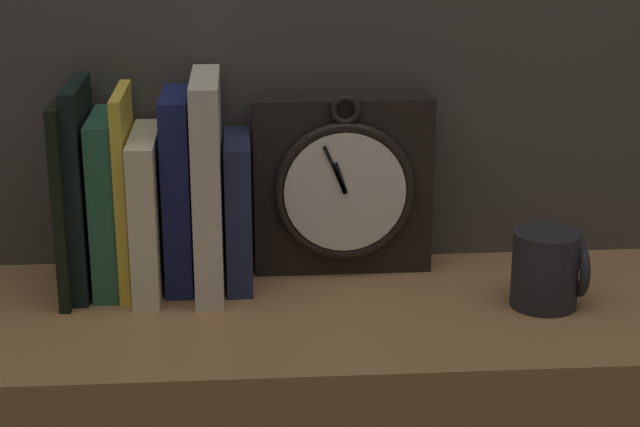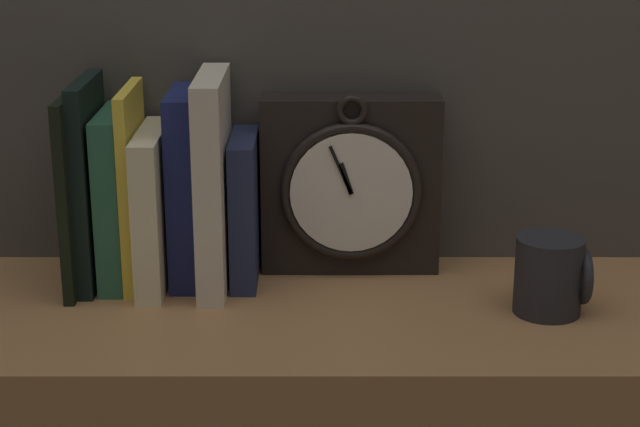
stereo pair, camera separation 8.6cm
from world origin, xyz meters
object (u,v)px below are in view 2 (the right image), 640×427
object	(u,v)px
book_slot6_cream	(214,182)
book_slot5_navy	(185,187)
book_slot1_black	(90,183)
book_slot2_green	(116,198)
book_slot0_black	(77,190)
book_slot3_yellow	(133,186)
mug	(552,276)
book_slot7_navy	(245,209)
book_slot4_cream	(154,208)
clock	(351,185)

from	to	relation	value
book_slot6_cream	book_slot5_navy	bearing A→B (deg)	153.38
book_slot1_black	book_slot2_green	size ratio (longest dim) A/B	1.19
book_slot0_black	book_slot2_green	size ratio (longest dim) A/B	1.12
book_slot3_yellow	book_slot5_navy	world-z (taller)	book_slot3_yellow
mug	book_slot7_navy	bearing A→B (deg)	163.24
book_slot7_navy	mug	bearing A→B (deg)	-16.76
book_slot6_cream	mug	size ratio (longest dim) A/B	2.87
book_slot4_cream	book_slot0_black	bearing A→B (deg)	179.46
book_slot5_navy	book_slot7_navy	world-z (taller)	book_slot5_navy
book_slot0_black	book_slot5_navy	bearing A→B (deg)	6.82
book_slot1_black	book_slot4_cream	bearing A→B (deg)	-6.37
book_slot1_black	book_slot6_cream	distance (m)	0.15
book_slot2_green	mug	world-z (taller)	book_slot2_green
book_slot1_black	book_slot7_navy	distance (m)	0.19
clock	book_slot6_cream	size ratio (longest dim) A/B	0.89
book_slot3_yellow	book_slot7_navy	xyz separation A→B (m)	(0.13, 0.00, -0.03)
book_slot0_black	book_slot1_black	xyz separation A→B (m)	(0.02, 0.01, 0.01)
book_slot3_yellow	book_slot4_cream	world-z (taller)	book_slot3_yellow
book_slot5_navy	book_slot7_navy	distance (m)	0.08
book_slot3_yellow	book_slot4_cream	bearing A→B (deg)	-22.00
book_slot0_black	book_slot6_cream	bearing A→B (deg)	-1.03
book_slot2_green	book_slot4_cream	distance (m)	0.05
book_slot0_black	book_slot4_cream	world-z (taller)	book_slot0_black
clock	book_slot0_black	distance (m)	0.33
book_slot4_cream	book_slot5_navy	bearing A→B (deg)	24.07
book_slot3_yellow	mug	distance (m)	0.50
book_slot3_yellow	book_slot6_cream	xyz separation A→B (m)	(0.10, -0.01, 0.01)
book_slot0_black	book_slot7_navy	size ratio (longest dim) A/B	1.31
clock	mug	world-z (taller)	clock
book_slot0_black	book_slot3_yellow	xyz separation A→B (m)	(0.07, 0.01, 0.00)
book_slot0_black	mug	xyz separation A→B (m)	(0.55, -0.09, -0.07)
book_slot1_black	book_slot6_cream	xyz separation A→B (m)	(0.15, -0.01, 0.00)
book_slot2_green	mug	bearing A→B (deg)	-11.44
book_slot4_cream	book_slot2_green	bearing A→B (deg)	166.26
book_slot5_navy	book_slot4_cream	bearing A→B (deg)	-155.93
book_slot7_navy	mug	distance (m)	0.37
clock	book_slot2_green	distance (m)	0.28
clock	mug	size ratio (longest dim) A/B	2.56
book_slot1_black	book_slot3_yellow	bearing A→B (deg)	1.91
book_slot2_green	book_slot3_yellow	world-z (taller)	book_slot3_yellow
book_slot1_black	mug	bearing A→B (deg)	-10.52
book_slot0_black	book_slot7_navy	distance (m)	0.20
book_slot4_cream	book_slot7_navy	xyz separation A→B (m)	(0.11, 0.01, -0.01)
book_slot2_green	book_slot0_black	bearing A→B (deg)	-166.19
clock	book_slot2_green	world-z (taller)	clock
book_slot0_black	book_slot6_cream	size ratio (longest dim) A/B	0.92
clock	book_slot2_green	size ratio (longest dim) A/B	1.09
book_slot2_green	book_slot6_cream	distance (m)	0.12
book_slot0_black	book_slot5_navy	distance (m)	0.13
clock	book_slot7_navy	xyz separation A→B (m)	(-0.13, -0.03, -0.02)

